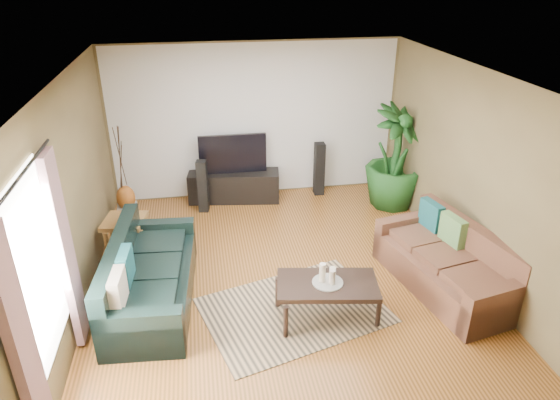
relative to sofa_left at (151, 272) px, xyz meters
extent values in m
plane|color=#9D5C28|center=(1.68, 0.26, -0.42)|extent=(5.50, 5.50, 0.00)
plane|color=white|center=(1.68, 0.26, 2.28)|extent=(5.50, 5.50, 0.00)
plane|color=brown|center=(1.68, 3.01, 0.93)|extent=(5.00, 0.00, 5.00)
plane|color=brown|center=(1.68, -2.49, 0.93)|extent=(5.00, 0.00, 5.00)
plane|color=brown|center=(-0.82, 0.26, 0.92)|extent=(0.00, 5.50, 5.50)
plane|color=brown|center=(4.18, 0.26, 0.92)|extent=(0.00, 5.50, 5.50)
plane|color=white|center=(1.68, 3.00, 0.93)|extent=(4.90, 0.00, 4.90)
plane|color=white|center=(-0.80, -1.34, 0.97)|extent=(0.00, 1.80, 1.80)
cube|color=gray|center=(-0.75, -2.09, 0.72)|extent=(0.08, 0.35, 2.20)
cube|color=gray|center=(-0.75, -0.59, 0.72)|extent=(0.08, 0.35, 2.20)
cylinder|color=black|center=(-0.75, -1.34, 1.87)|extent=(0.03, 1.90, 0.03)
cube|color=black|center=(0.00, 0.00, 0.00)|extent=(1.08, 2.22, 0.85)
cube|color=brown|center=(3.70, -0.34, 0.00)|extent=(1.29, 2.14, 0.85)
cube|color=tan|center=(1.69, -0.50, -0.42)|extent=(2.45, 2.03, 0.01)
cube|color=black|center=(2.05, -0.66, -0.19)|extent=(1.26, 0.82, 0.48)
cylinder|color=gray|center=(2.05, -0.66, 0.06)|extent=(0.36, 0.36, 0.02)
cylinder|color=white|center=(1.99, -0.63, 0.19)|extent=(0.07, 0.07, 0.23)
cylinder|color=beige|center=(2.09, -0.70, 0.16)|extent=(0.07, 0.07, 0.18)
cylinder|color=beige|center=(2.12, -0.60, 0.14)|extent=(0.07, 0.07, 0.15)
cube|color=black|center=(1.25, 2.76, -0.16)|extent=(1.63, 0.69, 0.53)
cube|color=black|center=(1.25, 2.76, 0.44)|extent=(1.16, 0.06, 0.68)
cube|color=black|center=(0.70, 2.42, 0.03)|extent=(0.19, 0.21, 0.90)
cube|color=black|center=(2.79, 2.76, 0.06)|extent=(0.18, 0.20, 0.96)
imported|color=#174718|center=(3.93, 2.10, 0.45)|extent=(1.37, 1.37, 1.75)
cylinder|color=black|center=(3.93, 2.10, -0.30)|extent=(0.32, 0.32, 0.25)
cube|color=gray|center=(-0.52, 2.15, -0.27)|extent=(0.36, 0.36, 0.32)
ellipsoid|color=#914D1A|center=(-0.52, 2.15, 0.04)|extent=(0.29, 0.29, 0.41)
cube|color=olive|center=(-0.43, 1.16, -0.13)|extent=(0.65, 0.65, 0.59)
camera|label=1|loc=(0.69, -5.30, 3.46)|focal=32.00mm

